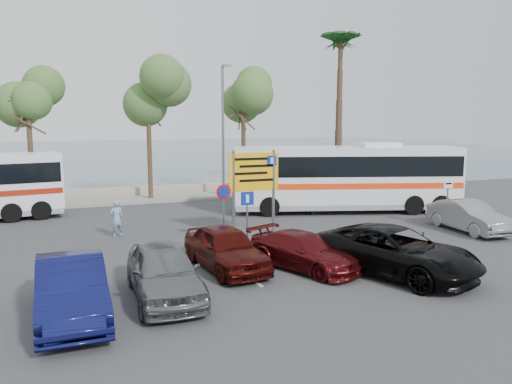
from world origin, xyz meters
name	(u,v)px	position (x,y,z in m)	size (l,w,h in m)	color
ground	(260,256)	(0.00, 0.00, 0.00)	(120.00, 120.00, 0.00)	#37373A
kerb_strip	(175,198)	(0.00, 14.00, 0.07)	(44.00, 2.40, 0.15)	gray
seawall	(169,190)	(0.00, 16.00, 0.30)	(48.00, 0.80, 0.60)	#A09780
sea	(107,153)	(0.00, 60.00, 0.01)	(140.00, 140.00, 0.00)	#3E5364
tree_left	(27,98)	(-8.00, 14.00, 6.00)	(3.20, 3.20, 7.20)	#382619
tree_mid	(148,89)	(-1.50, 14.00, 6.65)	(3.20, 3.20, 8.00)	#382619
tree_right	(243,99)	(4.50, 14.00, 6.17)	(3.20, 3.20, 7.40)	#382619
palm_tree	(341,45)	(11.50, 14.00, 9.87)	(4.80, 4.80, 11.20)	#382619
street_lamp_right	(223,124)	(3.00, 13.52, 4.60)	(0.45, 1.15, 8.01)	slate
direction_sign	(254,178)	(1.00, 3.20, 2.43)	(2.20, 0.12, 3.60)	slate
sign_no_stop	(224,204)	(-0.60, 2.38, 1.58)	(0.60, 0.08, 2.35)	slate
sign_parking	(247,213)	(-0.20, 0.79, 1.47)	(0.50, 0.07, 2.25)	slate
sign_taxi	(448,196)	(9.80, 1.49, 1.42)	(0.50, 0.07, 2.20)	slate
lane_markings	(240,267)	(-1.14, -1.00, 0.00)	(12.02, 4.20, 0.01)	silver
coach_bus_right	(345,180)	(7.50, 6.50, 1.71)	(12.02, 6.03, 3.68)	white
car_silver_a	(164,271)	(-4.03, -2.93, 0.75)	(1.77, 4.41, 1.50)	slate
car_blue	(71,289)	(-6.43, -3.50, 0.75)	(1.59, 4.56, 1.50)	#10144D
car_maroon	(304,251)	(0.77, -1.92, 0.59)	(1.66, 4.10, 1.19)	#540E11
car_red	(226,248)	(-1.63, -1.02, 0.72)	(1.70, 4.22, 1.44)	#400B09
suv_black	(395,251)	(3.17, -3.50, 0.75)	(2.49, 5.40, 1.50)	black
car_silver_b	(468,216)	(10.00, 0.39, 0.68)	(1.43, 4.10, 1.35)	gray
pedestrian_near	(117,218)	(-4.45, 5.00, 0.78)	(0.57, 0.37, 1.56)	#7C96B5
pedestrian_far	(311,198)	(5.44, 6.50, 0.82)	(0.80, 0.62, 1.65)	#363C51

